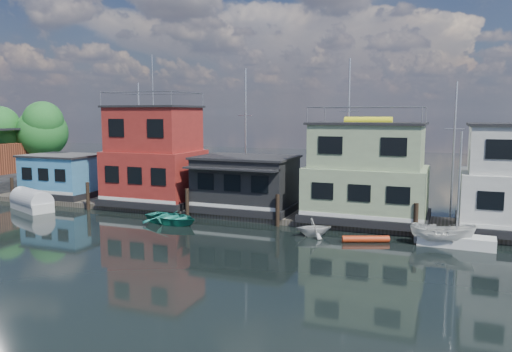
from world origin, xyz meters
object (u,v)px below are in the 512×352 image
at_px(dinghy_teal, 172,218).
at_px(day_sailer, 456,240).
at_px(houseboat_blue, 63,175).
at_px(tarp_runabout, 32,202).
at_px(houseboat_red, 155,157).
at_px(houseboat_green, 367,174).
at_px(houseboat_dark, 246,183).
at_px(motorboat, 443,235).
at_px(dinghy_white, 314,227).
at_px(red_kayak, 366,239).

height_order(dinghy_teal, day_sailer, day_sailer).
xyz_separation_m(houseboat_blue, tarp_runabout, (0.96, -4.61, -1.53)).
bearing_deg(tarp_runabout, houseboat_red, 50.88).
bearing_deg(houseboat_green, tarp_runabout, -169.78).
height_order(houseboat_dark, day_sailer, day_sailer).
height_order(houseboat_dark, motorboat, houseboat_dark).
bearing_deg(tarp_runabout, houseboat_green, 32.77).
relative_size(houseboat_red, dinghy_teal, 2.86).
xyz_separation_m(houseboat_green, day_sailer, (5.85, -3.95, -3.15)).
relative_size(dinghy_teal, day_sailer, 0.62).
relative_size(houseboat_green, motorboat, 2.31).
distance_m(motorboat, day_sailer, 0.86).
distance_m(dinghy_teal, day_sailer, 18.47).
xyz_separation_m(houseboat_red, dinghy_teal, (4.39, -4.79, -3.67)).
height_order(dinghy_white, tarp_runabout, tarp_runabout).
distance_m(houseboat_dark, motorboat, 14.81).
bearing_deg(dinghy_teal, tarp_runabout, 101.07).
bearing_deg(red_kayak, houseboat_green, 77.64).
bearing_deg(houseboat_red, houseboat_dark, -0.14).
distance_m(houseboat_blue, tarp_runabout, 4.95).
distance_m(houseboat_green, red_kayak, 6.03).
distance_m(dinghy_teal, tarp_runabout, 12.94).
bearing_deg(tarp_runabout, red_kayak, 21.79).
relative_size(houseboat_blue, red_kayak, 2.28).
relative_size(houseboat_dark, motorboat, 2.03).
bearing_deg(houseboat_green, day_sailer, -34.04).
relative_size(dinghy_teal, tarp_runabout, 0.87).
bearing_deg(houseboat_blue, tarp_runabout, -78.26).
distance_m(day_sailer, red_kayak, 5.13).
xyz_separation_m(houseboat_blue, dinghy_teal, (13.89, -4.79, -1.78)).
distance_m(houseboat_blue, motorboat, 31.91).
relative_size(dinghy_teal, motorboat, 1.14).
height_order(motorboat, red_kayak, motorboat).
distance_m(houseboat_blue, houseboat_dark, 17.50).
xyz_separation_m(houseboat_red, motorboat, (22.09, -4.24, -3.40)).
distance_m(houseboat_dark, red_kayak, 11.21).
bearing_deg(houseboat_red, houseboat_green, 0.00).
distance_m(houseboat_green, dinghy_white, 6.06).
bearing_deg(houseboat_green, red_kayak, -80.63).
bearing_deg(houseboat_dark, dinghy_teal, -127.08).
bearing_deg(dinghy_white, houseboat_dark, 24.81).
bearing_deg(red_kayak, houseboat_dark, 131.57).
height_order(tarp_runabout, red_kayak, tarp_runabout).
height_order(houseboat_red, houseboat_dark, houseboat_red).
relative_size(houseboat_dark, dinghy_white, 3.30).
bearing_deg(houseboat_green, houseboat_dark, -179.88).
relative_size(houseboat_red, houseboat_green, 1.41).
bearing_deg(houseboat_green, houseboat_red, -180.00).
distance_m(houseboat_red, tarp_runabout, 10.29).
xyz_separation_m(houseboat_green, dinghy_white, (-2.45, -4.69, -2.96)).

